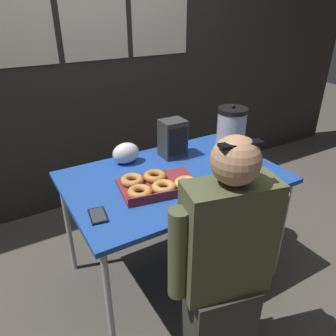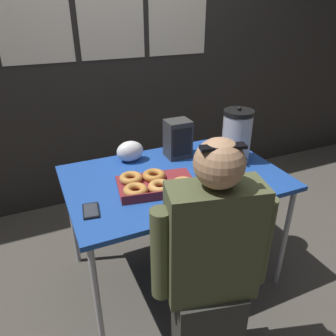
% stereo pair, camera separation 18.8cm
% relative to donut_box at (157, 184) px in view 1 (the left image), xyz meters
% --- Properties ---
extents(ground_plane, '(12.00, 12.00, 0.00)m').
position_rel_donut_box_xyz_m(ground_plane, '(0.16, 0.08, -0.78)').
color(ground_plane, '#4C473F').
extents(back_wall, '(6.00, 0.11, 2.73)m').
position_rel_donut_box_xyz_m(back_wall, '(0.16, 1.31, 0.59)').
color(back_wall, '#282623').
rests_on(back_wall, ground).
extents(folding_table, '(1.26, 0.83, 0.75)m').
position_rel_donut_box_xyz_m(folding_table, '(0.16, 0.08, -0.07)').
color(folding_table, '#1E479E').
rests_on(folding_table, ground).
extents(donut_box, '(0.47, 0.36, 0.05)m').
position_rel_donut_box_xyz_m(donut_box, '(0.00, 0.00, 0.00)').
color(donut_box, maroon).
rests_on(donut_box, folding_table).
extents(coffee_urn, '(0.19, 0.21, 0.35)m').
position_rel_donut_box_xyz_m(coffee_urn, '(0.60, 0.12, 0.14)').
color(coffee_urn, '#B7B7BC').
rests_on(coffee_urn, folding_table).
extents(cell_phone, '(0.10, 0.14, 0.01)m').
position_rel_donut_box_xyz_m(cell_phone, '(-0.37, -0.09, -0.02)').
color(cell_phone, black).
rests_on(cell_phone, folding_table).
extents(space_heater, '(0.16, 0.14, 0.25)m').
position_rel_donut_box_xyz_m(space_heater, '(0.29, 0.32, 0.10)').
color(space_heater, '#333333').
rests_on(space_heater, folding_table).
extents(plastic_bag, '(0.17, 0.12, 0.13)m').
position_rel_donut_box_xyz_m(plastic_bag, '(-0.01, 0.38, 0.04)').
color(plastic_bag, white).
rests_on(plastic_bag, folding_table).
extents(person_seated, '(0.52, 0.28, 1.23)m').
position_rel_donut_box_xyz_m(person_seated, '(0.05, -0.54, -0.18)').
color(person_seated, '#33332D').
rests_on(person_seated, ground).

